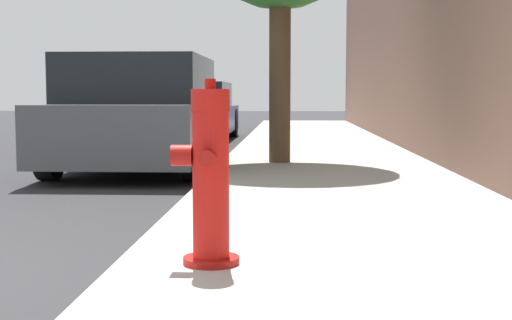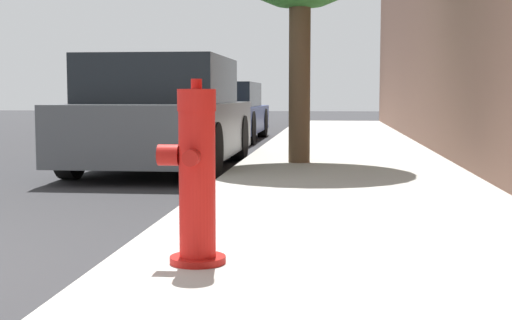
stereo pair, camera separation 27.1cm
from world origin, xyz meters
TOP-DOWN VIEW (x-y plane):
  - sidewalk_slab at (3.19, 0.00)m, footprint 2.65×40.00m
  - fire_hydrant at (2.35, 0.23)m, footprint 0.34×0.35m
  - parked_car_near at (0.79, 6.03)m, footprint 1.87×4.09m
  - parked_car_mid at (0.56, 12.02)m, footprint 1.85×4.23m

SIDE VIEW (x-z plane):
  - sidewalk_slab at x=3.19m, z-range 0.00..0.15m
  - fire_hydrant at x=2.35m, z-range 0.12..1.03m
  - parked_car_mid at x=0.56m, z-range -0.01..1.24m
  - parked_car_near at x=0.79m, z-range -0.03..1.45m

